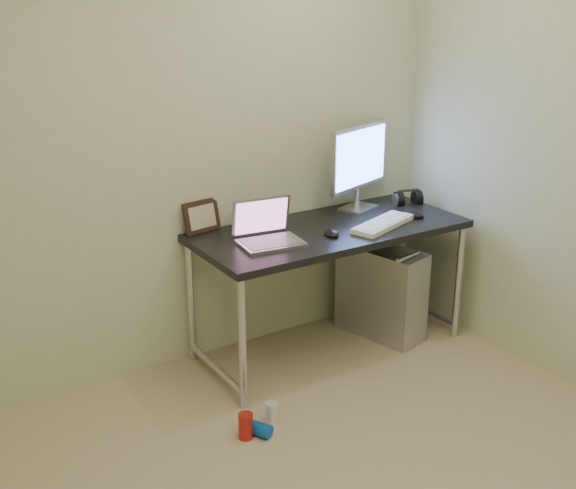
{
  "coord_description": "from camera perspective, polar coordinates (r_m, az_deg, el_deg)",
  "views": [
    {
      "loc": [
        -1.37,
        -1.68,
        2.02
      ],
      "look_at": [
        0.37,
        1.06,
        0.85
      ],
      "focal_mm": 45.0,
      "sensor_mm": 36.0,
      "label": 1
    }
  ],
  "objects": [
    {
      "name": "can_white",
      "position": [
        3.61,
        -1.36,
        -13.15
      ],
      "size": [
        0.08,
        0.08,
        0.11
      ],
      "primitive_type": "cylinder",
      "rotation": [
        0.0,
        0.0,
        -0.44
      ],
      "color": "white",
      "rests_on": "ground"
    },
    {
      "name": "cable_b",
      "position": [
        4.59,
        5.55,
        -1.25
      ],
      "size": [
        0.02,
        0.11,
        0.71
      ],
      "primitive_type": "cylinder",
      "rotation": [
        0.14,
        0.0,
        0.09
      ],
      "color": "black",
      "rests_on": "ground"
    },
    {
      "name": "keyboard",
      "position": [
        4.07,
        7.51,
        1.63
      ],
      "size": [
        0.47,
        0.29,
        0.03
      ],
      "primitive_type": "cube",
      "rotation": [
        0.0,
        0.0,
        0.35
      ],
      "color": "white",
      "rests_on": "desk"
    },
    {
      "name": "desk",
      "position": [
        4.05,
        3.33,
        0.28
      ],
      "size": [
        1.54,
        0.68,
        0.75
      ],
      "color": "black",
      "rests_on": "ground"
    },
    {
      "name": "headphones",
      "position": [
        4.51,
        9.44,
        3.58
      ],
      "size": [
        0.19,
        0.11,
        0.11
      ],
      "rotation": [
        0.0,
        0.0,
        -0.29
      ],
      "color": "black",
      "rests_on": "desk"
    },
    {
      "name": "tower_computer",
      "position": [
        4.4,
        7.35,
        -3.71
      ],
      "size": [
        0.35,
        0.57,
        0.59
      ],
      "rotation": [
        0.0,
        0.0,
        0.24
      ],
      "color": "silver",
      "rests_on": "ground"
    },
    {
      "name": "mouse_right",
      "position": [
        4.26,
        9.96,
        2.44
      ],
      "size": [
        0.11,
        0.14,
        0.04
      ],
      "primitive_type": "ellipsoid",
      "rotation": [
        0.0,
        0.0,
        0.3
      ],
      "color": "black",
      "rests_on": "desk"
    },
    {
      "name": "webcam",
      "position": [
        4.0,
        -4.08,
        2.58
      ],
      "size": [
        0.04,
        0.04,
        0.12
      ],
      "rotation": [
        0.0,
        0.0,
        0.13
      ],
      "color": "silver",
      "rests_on": "desk"
    },
    {
      "name": "monitor",
      "position": [
        4.3,
        5.66,
        6.61
      ],
      "size": [
        0.52,
        0.22,
        0.51
      ],
      "rotation": [
        0.0,
        0.0,
        0.33
      ],
      "color": "silver",
      "rests_on": "desk"
    },
    {
      "name": "mouse_left",
      "position": [
        3.89,
        3.47,
        1.01
      ],
      "size": [
        0.11,
        0.14,
        0.04
      ],
      "primitive_type": "ellipsoid",
      "rotation": [
        0.0,
        0.0,
        -0.28
      ],
      "color": "black",
      "rests_on": "desk"
    },
    {
      "name": "can_red",
      "position": [
        3.51,
        -3.36,
        -14.12
      ],
      "size": [
        0.09,
        0.09,
        0.13
      ],
      "primitive_type": "cylinder",
      "rotation": [
        0.0,
        0.0,
        -0.27
      ],
      "color": "red",
      "rests_on": "ground"
    },
    {
      "name": "wall_back",
      "position": [
        3.77,
        -10.55,
        7.69
      ],
      "size": [
        3.5,
        0.02,
        2.5
      ],
      "primitive_type": "cube",
      "color": "beige",
      "rests_on": "ground"
    },
    {
      "name": "cable_a",
      "position": [
        4.54,
        4.51,
        -1.16
      ],
      "size": [
        0.01,
        0.16,
        0.69
      ],
      "primitive_type": "cylinder",
      "rotation": [
        0.21,
        0.0,
        0.0
      ],
      "color": "black",
      "rests_on": "ground"
    },
    {
      "name": "laptop",
      "position": [
        3.77,
        -1.66,
        0.95
      ],
      "size": [
        0.35,
        0.3,
        0.22
      ],
      "rotation": [
        0.0,
        0.0,
        -0.12
      ],
      "color": "silver",
      "rests_on": "desk"
    },
    {
      "name": "can_blue",
      "position": [
        3.54,
        -2.33,
        -14.36
      ],
      "size": [
        0.12,
        0.14,
        0.07
      ],
      "primitive_type": "cylinder",
      "rotation": [
        1.57,
        0.0,
        0.51
      ],
      "color": "blue",
      "rests_on": "ground"
    },
    {
      "name": "picture_frame",
      "position": [
        3.95,
        -6.85,
        2.23
      ],
      "size": [
        0.23,
        0.1,
        0.18
      ],
      "primitive_type": "cube",
      "rotation": [
        -0.21,
        0.0,
        0.18
      ],
      "color": "black",
      "rests_on": "desk"
    }
  ]
}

